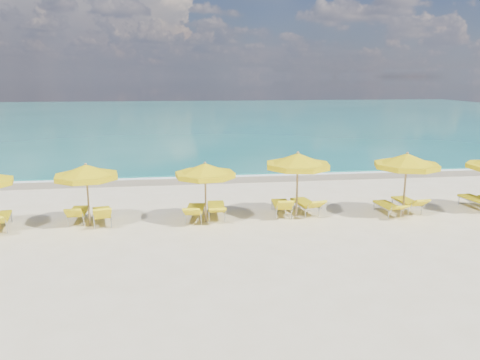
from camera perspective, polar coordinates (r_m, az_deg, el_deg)
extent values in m
plane|color=beige|center=(17.95, 0.65, -4.77)|extent=(120.00, 120.00, 0.00)
cube|color=#126863|center=(65.22, -5.55, 7.74)|extent=(120.00, 80.00, 0.30)
cube|color=tan|center=(25.06, -1.81, 0.21)|extent=(120.00, 2.60, 0.01)
cube|color=white|center=(25.83, -2.00, 0.58)|extent=(120.00, 1.20, 0.03)
cube|color=white|center=(34.55, -13.46, 3.28)|extent=(14.00, 0.36, 0.05)
cube|color=white|center=(42.62, 6.64, 5.22)|extent=(18.00, 0.30, 0.05)
cylinder|color=#A38251|center=(17.73, -18.05, -1.87)|extent=(0.07, 0.07, 2.23)
cone|color=yellow|center=(17.53, -18.25, 1.09)|extent=(2.73, 2.73, 0.45)
cylinder|color=yellow|center=(17.58, -18.21, 0.40)|extent=(2.75, 2.75, 0.18)
sphere|color=#A38251|center=(17.49, -18.30, 1.82)|extent=(0.10, 0.10, 0.10)
cylinder|color=#A38251|center=(17.36, -4.23, -1.64)|extent=(0.07, 0.07, 2.20)
cone|color=yellow|center=(17.15, -4.27, 1.35)|extent=(2.75, 2.75, 0.44)
cylinder|color=yellow|center=(17.20, -4.26, 0.64)|extent=(2.78, 2.78, 0.18)
sphere|color=#A38251|center=(17.11, -4.29, 2.08)|extent=(0.10, 0.10, 0.10)
cylinder|color=#A38251|center=(18.12, 6.98, -0.69)|extent=(0.08, 0.08, 2.45)
cone|color=yellow|center=(17.92, 7.06, 2.51)|extent=(2.97, 2.97, 0.49)
cylinder|color=yellow|center=(17.96, 7.04, 1.76)|extent=(2.99, 2.99, 0.20)
sphere|color=#A38251|center=(17.88, 7.08, 3.30)|extent=(0.11, 0.11, 0.11)
cylinder|color=#A38251|center=(19.20, 19.46, -0.62)|extent=(0.08, 0.08, 2.41)
cone|color=yellow|center=(19.01, 19.68, 2.36)|extent=(2.67, 2.67, 0.48)
cylinder|color=yellow|center=(19.05, 19.63, 1.66)|extent=(2.69, 2.69, 0.19)
sphere|color=#A38251|center=(18.97, 19.74, 3.09)|extent=(0.11, 0.11, 0.11)
cube|color=yellow|center=(18.86, -27.24, -4.02)|extent=(0.92, 1.54, 0.09)
cube|color=yellow|center=(18.62, -19.07, -3.60)|extent=(0.63, 1.35, 0.08)
cube|color=yellow|center=(17.71, -19.59, -3.80)|extent=(0.61, 0.56, 0.45)
cube|color=yellow|center=(18.11, -16.51, -3.81)|extent=(0.87, 1.49, 0.09)
cube|color=yellow|center=(17.14, -16.44, -3.95)|extent=(0.72, 0.66, 0.50)
cube|color=yellow|center=(17.91, -5.49, -3.52)|extent=(0.83, 1.48, 0.09)
cube|color=yellow|center=(16.93, -5.86, -3.86)|extent=(0.71, 0.69, 0.41)
cube|color=yellow|center=(18.17, -2.92, -3.22)|extent=(0.70, 1.45, 0.09)
cube|color=yellow|center=(17.15, -2.78, -3.69)|extent=(0.66, 0.68, 0.35)
cube|color=yellow|center=(18.57, 5.04, -2.94)|extent=(0.71, 1.43, 0.09)
cube|color=yellow|center=(17.62, 5.52, -3.09)|extent=(0.66, 0.60, 0.48)
cube|color=yellow|center=(18.89, 7.86, -2.74)|extent=(0.87, 1.49, 0.09)
cube|color=yellow|center=(18.00, 9.25, -2.95)|extent=(0.73, 0.71, 0.42)
cube|color=yellow|center=(19.42, 17.46, -2.90)|extent=(0.66, 1.30, 0.08)
cube|color=yellow|center=(18.64, 18.83, -3.22)|extent=(0.61, 0.62, 0.32)
cube|color=yellow|center=(20.15, 19.58, -2.42)|extent=(0.69, 1.39, 0.08)
cube|color=yellow|center=(19.33, 21.04, -2.61)|extent=(0.64, 0.62, 0.41)
cube|color=yellow|center=(21.63, 26.73, -2.04)|extent=(0.78, 1.44, 0.08)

